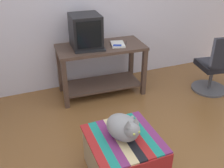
% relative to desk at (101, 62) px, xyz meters
% --- Properties ---
extents(desk, '(1.24, 0.64, 0.74)m').
position_rel_desk_xyz_m(desk, '(0.00, 0.00, 0.00)').
color(desk, '#4C382D').
rests_on(desk, ground_plane).
extents(tv_monitor, '(0.41, 0.43, 0.44)m').
position_rel_desk_xyz_m(tv_monitor, '(-0.20, 0.04, 0.46)').
color(tv_monitor, black).
rests_on(tv_monitor, desk).
extents(keyboard, '(0.42, 0.20, 0.02)m').
position_rel_desk_xyz_m(keyboard, '(-0.19, -0.12, 0.25)').
color(keyboard, black).
rests_on(keyboard, desk).
extents(book, '(0.23, 0.28, 0.03)m').
position_rel_desk_xyz_m(book, '(0.23, -0.06, 0.25)').
color(book, white).
rests_on(book, desk).
extents(ottoman_with_blanket, '(0.64, 0.66, 0.43)m').
position_rel_desk_xyz_m(ottoman_with_blanket, '(-0.33, -1.53, -0.28)').
color(ottoman_with_blanket, tan).
rests_on(ottoman_with_blanket, ground_plane).
extents(cat, '(0.38, 0.42, 0.28)m').
position_rel_desk_xyz_m(cat, '(-0.33, -1.52, 0.04)').
color(cat, gray).
rests_on(cat, ottoman_with_blanket).
extents(office_chair, '(0.52, 0.52, 0.89)m').
position_rel_desk_xyz_m(office_chair, '(1.54, -0.59, -0.11)').
color(office_chair, '#4C4C51').
rests_on(office_chair, ground_plane).
extents(stapler, '(0.12, 0.08, 0.04)m').
position_rel_desk_xyz_m(stapler, '(0.19, -0.14, 0.26)').
color(stapler, '#2342B7').
rests_on(stapler, desk).
extents(pen, '(0.07, 0.13, 0.01)m').
position_rel_desk_xyz_m(pen, '(0.37, -0.03, 0.24)').
color(pen, black).
rests_on(pen, desk).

